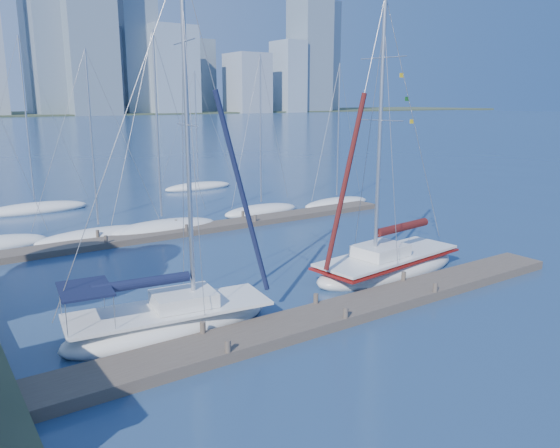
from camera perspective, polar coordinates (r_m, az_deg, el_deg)
ground at (r=21.57m, az=5.24°, el=-9.95°), size 700.00×700.00×0.00m
near_dock at (r=21.49m, az=5.25°, el=-9.46°), size 26.00×2.00×0.40m
far_dock at (r=35.51m, az=-8.80°, el=-0.55°), size 30.00×1.80×0.36m
sailboat_navy at (r=20.46m, az=-11.50°, el=-8.15°), size 8.18×3.59×13.42m
sailboat_maroon at (r=27.02m, az=11.22°, el=-3.11°), size 8.83×3.72×13.30m
bg_boat_1 at (r=35.13m, az=-18.38°, el=-1.13°), size 7.72×3.16×11.48m
bg_boat_2 at (r=35.81m, az=-12.20°, el=-0.43°), size 7.88×4.36×12.76m
bg_boat_3 at (r=40.77m, az=-1.97°, el=1.43°), size 6.48×3.58×11.75m
bg_boat_5 at (r=44.10m, az=5.94°, el=2.23°), size 6.49×3.16×11.33m
bg_boat_6 at (r=45.27m, az=-24.18°, el=1.47°), size 7.91×3.68×13.11m
bg_boat_7 at (r=52.62m, az=-8.53°, el=3.89°), size 6.95×4.43×11.12m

